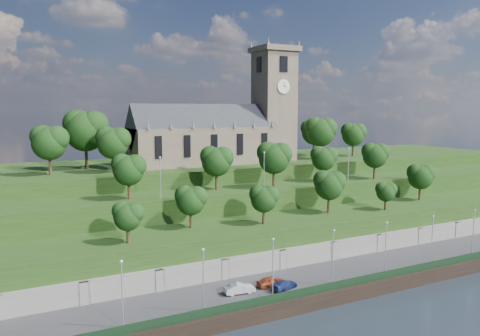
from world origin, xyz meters
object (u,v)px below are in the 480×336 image
church (223,129)px  car_middle (239,288)px  car_left (271,281)px  car_right (284,285)px

church → car_middle: church is taller
church → car_left: size_ratio=9.11×
church → car_left: bearing=-105.4°
car_middle → car_right: 6.46m
church → car_right: (-10.01, -42.03, -19.90)m
church → car_middle: (-16.29, -40.53, -19.81)m
church → car_middle: bearing=-111.9°
car_left → car_right: 2.04m
church → car_right: church is taller
church → car_right: bearing=-103.4°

